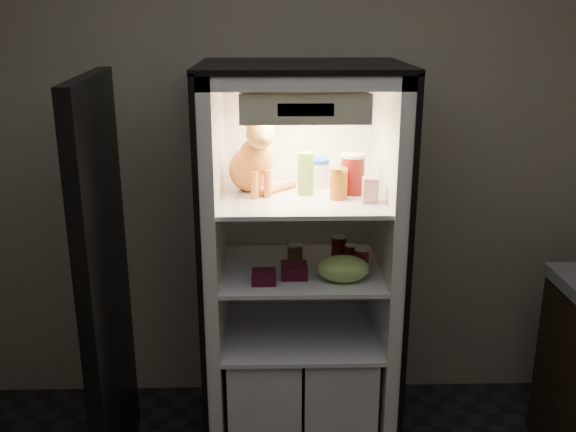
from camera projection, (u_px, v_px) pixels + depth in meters
name	position (u px, v px, depth m)	size (l,w,h in m)	color
room_shell	(327.00, 212.00, 1.54)	(3.60, 3.60, 3.60)	white
refrigerator	(301.00, 291.00, 3.11)	(0.90, 0.72, 1.88)	white
fridge_door	(107.00, 298.00, 2.74)	(0.13, 0.87, 1.85)	black
tabby_cat	(253.00, 162.00, 2.92)	(0.35, 0.38, 0.38)	orange
parmesan_shaker	(306.00, 173.00, 2.90)	(0.07, 0.07, 0.19)	#268B2A
mayo_tub	(319.00, 173.00, 3.03)	(0.10, 0.10, 0.13)	white
salsa_jar	(339.00, 183.00, 2.83)	(0.08, 0.08, 0.14)	maroon
pepper_jar	(353.00, 174.00, 2.91)	(0.11, 0.11, 0.18)	maroon
cream_carton	(370.00, 190.00, 2.78)	(0.06, 0.06, 0.11)	white
soda_can_a	(339.00, 250.00, 3.04)	(0.07, 0.07, 0.13)	black
soda_can_b	(351.00, 256.00, 2.98)	(0.06, 0.06, 0.12)	black
soda_can_c	(361.00, 262.00, 2.91)	(0.07, 0.07, 0.12)	black
condiment_jar	(295.00, 253.00, 3.04)	(0.07, 0.07, 0.10)	brown
grape_bag	(343.00, 269.00, 2.84)	(0.23, 0.17, 0.12)	#92BA56
berry_box_left	(264.00, 277.00, 2.83)	(0.11, 0.11, 0.05)	#550E20
berry_box_right	(294.00, 271.00, 2.89)	(0.12, 0.12, 0.06)	#550E20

